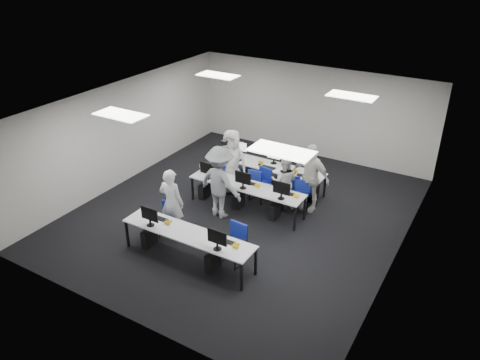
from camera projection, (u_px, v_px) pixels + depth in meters
The scene contains 23 objects.
room at pixel (243, 162), 11.77m from camera, with size 9.00×9.02×3.00m.
ceiling_panels at pixel (243, 105), 11.09m from camera, with size 5.20×4.60×0.02m.
desk_front at pixel (188, 235), 10.30m from camera, with size 3.20×0.70×0.73m.
desk_mid at pixel (246, 187), 12.29m from camera, with size 3.20×0.70×0.73m.
desk_back at pixel (271, 167), 13.37m from camera, with size 3.20×0.70×0.73m.
equipment_front at pixel (181, 245), 10.52m from camera, with size 2.51×0.41×1.19m.
equipment_mid at pixel (240, 196), 12.51m from camera, with size 2.91×0.41×1.19m.
equipment_back at pixel (277, 179), 13.44m from camera, with size 2.91×0.41×1.19m.
chair_0 at pixel (169, 225), 11.41m from camera, with size 0.55×0.57×0.85m.
chair_1 at pixel (234, 251), 10.42m from camera, with size 0.50×0.54×0.94m.
chair_2 at pixel (229, 181), 13.42m from camera, with size 0.57×0.60×0.94m.
chair_3 at pixel (261, 190), 12.96m from camera, with size 0.53×0.56×0.91m.
chair_4 at pixel (291, 199), 12.55m from camera, with size 0.54×0.57×0.87m.
chair_5 at pixel (232, 179), 13.57m from camera, with size 0.61×0.64×0.95m.
chair_6 at pixel (257, 188), 13.11m from camera, with size 0.46×0.50×0.89m.
chair_7 at pixel (302, 197), 12.61m from camera, with size 0.57×0.60×0.90m.
handbag at pixel (204, 167), 12.97m from camera, with size 0.33×0.21×0.27m, color #95814D.
student_0 at pixel (172, 203), 11.18m from camera, with size 0.63×0.42×1.74m, color beige.
student_1 at pixel (284, 182), 12.42m from camera, with size 0.72×0.56×1.49m, color beige.
student_2 at pixel (232, 162), 13.09m from camera, with size 0.91×0.59×1.87m, color beige.
student_3 at pixel (310, 177), 12.23m from camera, with size 1.10×0.46×1.87m, color beige.
photographer at pixel (220, 182), 11.89m from camera, with size 1.26×0.72×1.94m, color slate.
dslr_camera at pixel (224, 143), 11.55m from camera, with size 0.14×0.18×0.10m, color black.
Camera 1 is at (5.37, -9.23, 6.45)m, focal length 35.00 mm.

